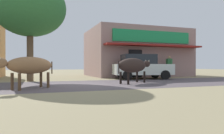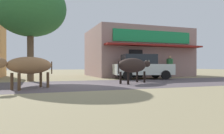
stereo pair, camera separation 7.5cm
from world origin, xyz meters
The scene contains 8 objects.
ground centered at (0.00, 0.00, 0.00)m, with size 80.00×80.00×0.00m, color #90835F.
asphalt_road centered at (0.00, 0.00, 0.00)m, with size 72.00×5.23×0.00m, color #52484C.
storefront_right_club centered at (6.31, 7.46, 2.02)m, with size 8.31×6.79×4.03m.
roadside_tree centered at (-2.52, 3.13, 4.19)m, with size 4.08×4.08×5.84m.
parked_hatchback_car centered at (4.43, 2.84, 0.84)m, with size 4.09×2.50×1.64m.
cow_near_brown centered at (-2.43, -1.15, 0.90)m, with size 2.26×1.94×1.24m.
cow_far_dark centered at (2.52, -0.04, 0.90)m, with size 2.63×1.81×1.28m.
pedestrian_by_shop centered at (7.24, 3.68, 0.96)m, with size 0.41×0.61×1.64m.
Camera 1 is at (-2.17, -9.92, 0.90)m, focal length 34.08 mm.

